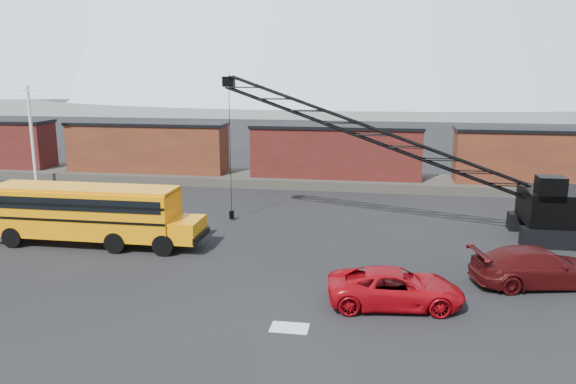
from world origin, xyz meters
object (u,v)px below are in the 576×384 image
object	(u,v)px
maroon_suv	(538,267)
red_pickup	(395,288)
school_bus	(91,212)
crawler_crane	(410,149)

from	to	relation	value
maroon_suv	red_pickup	bearing A→B (deg)	104.00
school_bus	maroon_suv	world-z (taller)	school_bus
red_pickup	maroon_suv	distance (m)	6.98
school_bus	red_pickup	distance (m)	16.85
red_pickup	maroon_suv	xyz separation A→B (m)	(6.19, 3.23, 0.10)
school_bus	maroon_suv	distance (m)	22.24
school_bus	red_pickup	xyz separation A→B (m)	(15.92, -5.43, -1.04)
crawler_crane	maroon_suv	bearing A→B (deg)	-55.86
maroon_suv	school_bus	bearing A→B (deg)	70.78
red_pickup	maroon_suv	bearing A→B (deg)	-68.96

